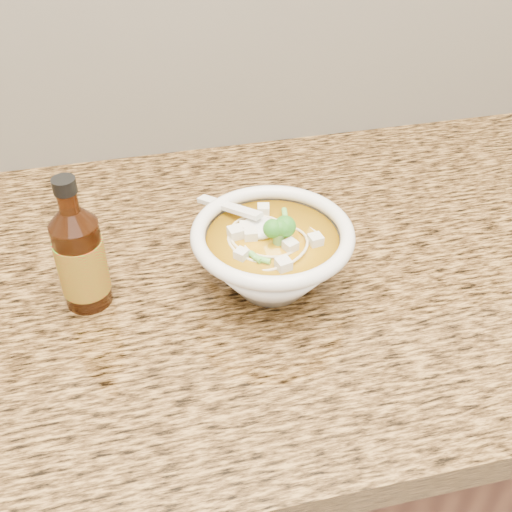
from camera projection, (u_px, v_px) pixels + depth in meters
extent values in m
cube|color=#371A10|center=(244.00, 467.00, 1.13)|extent=(4.00, 0.65, 0.86)
cube|color=olive|center=(240.00, 276.00, 0.85)|extent=(4.00, 0.68, 0.04)
cylinder|color=white|center=(272.00, 282.00, 0.80)|extent=(0.08, 0.08, 0.01)
torus|color=white|center=(273.00, 234.00, 0.75)|extent=(0.19, 0.19, 0.02)
torus|color=beige|center=(270.00, 247.00, 0.74)|extent=(0.12, 0.12, 0.00)
torus|color=beige|center=(280.00, 235.00, 0.76)|extent=(0.08, 0.08, 0.00)
torus|color=beige|center=(282.00, 241.00, 0.76)|extent=(0.09, 0.09, 0.00)
torus|color=beige|center=(278.00, 236.00, 0.77)|extent=(0.10, 0.10, 0.00)
torus|color=beige|center=(276.00, 237.00, 0.77)|extent=(0.14, 0.14, 0.00)
torus|color=beige|center=(285.00, 248.00, 0.75)|extent=(0.12, 0.12, 0.00)
torus|color=beige|center=(271.00, 249.00, 0.76)|extent=(0.10, 0.10, 0.00)
torus|color=beige|center=(260.00, 246.00, 0.76)|extent=(0.08, 0.08, 0.00)
torus|color=beige|center=(273.00, 254.00, 0.75)|extent=(0.09, 0.09, 0.00)
cube|color=silver|center=(283.00, 226.00, 0.77)|extent=(0.02, 0.02, 0.02)
cube|color=silver|center=(321.00, 237.00, 0.75)|extent=(0.02, 0.02, 0.01)
cube|color=silver|center=(285.00, 237.00, 0.75)|extent=(0.02, 0.02, 0.02)
cube|color=silver|center=(237.00, 241.00, 0.75)|extent=(0.02, 0.02, 0.02)
cube|color=silver|center=(284.00, 226.00, 0.77)|extent=(0.02, 0.02, 0.01)
cube|color=silver|center=(280.00, 249.00, 0.73)|extent=(0.02, 0.02, 0.01)
cube|color=silver|center=(284.00, 226.00, 0.77)|extent=(0.02, 0.02, 0.01)
cube|color=silver|center=(250.00, 243.00, 0.74)|extent=(0.02, 0.02, 0.02)
cube|color=silver|center=(276.00, 263.00, 0.71)|extent=(0.02, 0.02, 0.02)
ellipsoid|color=#196014|center=(279.00, 230.00, 0.74)|extent=(0.04, 0.04, 0.03)
cylinder|color=#61B746|center=(253.00, 244.00, 0.74)|extent=(0.02, 0.01, 0.01)
cylinder|color=#61B746|center=(232.00, 252.00, 0.73)|extent=(0.02, 0.02, 0.01)
cylinder|color=#61B746|center=(248.00, 216.00, 0.78)|extent=(0.02, 0.02, 0.01)
cylinder|color=#61B746|center=(301.00, 242.00, 0.74)|extent=(0.02, 0.02, 0.01)
ellipsoid|color=white|center=(259.00, 228.00, 0.76)|extent=(0.04, 0.04, 0.02)
cube|color=white|center=(229.00, 207.00, 0.79)|extent=(0.07, 0.09, 0.03)
cylinder|color=#3F1A08|center=(82.00, 264.00, 0.74)|extent=(0.07, 0.07, 0.11)
cylinder|color=#3F1A08|center=(68.00, 201.00, 0.69)|extent=(0.03, 0.03, 0.02)
cylinder|color=black|center=(64.00, 186.00, 0.68)|extent=(0.03, 0.03, 0.02)
cylinder|color=red|center=(82.00, 265.00, 0.75)|extent=(0.07, 0.07, 0.07)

